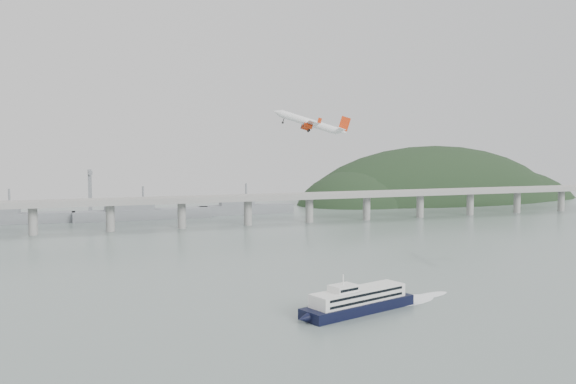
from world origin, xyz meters
name	(u,v)px	position (x,y,z in m)	size (l,w,h in m)	color
ground	(331,283)	(0.00, 0.00, 0.00)	(900.00, 900.00, 0.00)	slate
bridge	(220,203)	(-1.15, 200.00, 17.65)	(800.00, 22.00, 23.90)	gray
headland	(445,217)	(285.18, 331.75, -19.34)	(365.00, 155.00, 156.00)	black
distant_fleet	(2,217)	(-155.36, 265.08, 6.22)	(453.00, 60.90, 40.00)	slate
ferry	(358,301)	(-9.17, -45.48, 3.95)	(75.13, 30.93, 14.58)	black
airliner	(311,123)	(16.54, 64.67, 71.94)	(41.69, 38.58, 15.68)	white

